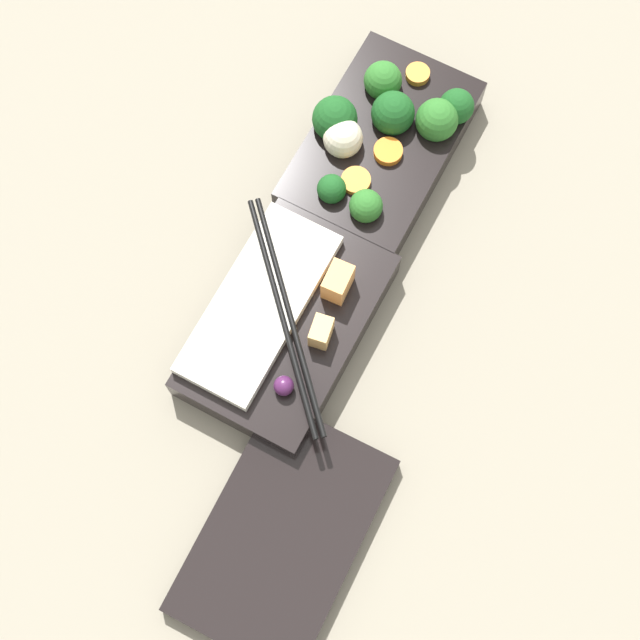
# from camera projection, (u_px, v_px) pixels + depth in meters

# --- Properties ---
(ground_plane) EXTENTS (3.00, 3.00, 0.00)m
(ground_plane) POSITION_uv_depth(u_px,v_px,m) (334.00, 235.00, 0.86)
(ground_plane) COLOR gray
(bento_tray_vegetable) EXTENTS (0.20, 0.13, 0.07)m
(bento_tray_vegetable) POSITION_uv_depth(u_px,v_px,m) (383.00, 141.00, 0.86)
(bento_tray_vegetable) COLOR black
(bento_tray_vegetable) RESTS_ON ground_plane
(bento_tray_rice) EXTENTS (0.20, 0.17, 0.07)m
(bento_tray_rice) POSITION_uv_depth(u_px,v_px,m) (284.00, 322.00, 0.80)
(bento_tray_rice) COLOR black
(bento_tray_rice) RESTS_ON ground_plane
(bento_lid) EXTENTS (0.20, 0.13, 0.02)m
(bento_lid) POSITION_uv_depth(u_px,v_px,m) (283.00, 535.00, 0.76)
(bento_lid) COLOR black
(bento_lid) RESTS_ON ground_plane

